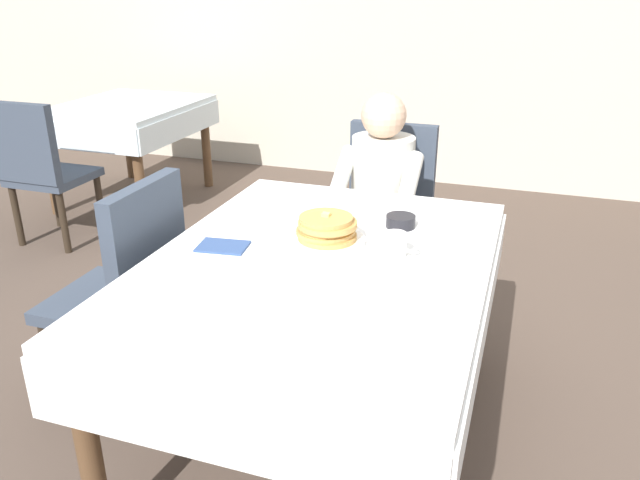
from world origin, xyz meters
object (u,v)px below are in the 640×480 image
at_px(fork_left_of_plate, 274,237).
at_px(background_table_far, 129,119).
at_px(chair_diner, 386,205).
at_px(cup_coffee, 396,245).
at_px(background_chair_empty, 40,165).
at_px(chair_left_side, 129,282).
at_px(knife_right_of_plate, 377,251).
at_px(bowl_butter, 401,221).
at_px(plate_breakfast, 326,241).
at_px(breakfast_stack, 327,228).
at_px(dining_table_main, 319,283).
at_px(diner_person, 380,188).
at_px(spoon_near_edge, 306,279).

distance_m(fork_left_of_plate, background_table_far, 2.87).
bearing_deg(background_table_far, chair_diner, -23.93).
distance_m(cup_coffee, background_table_far, 3.21).
height_order(chair_diner, background_chair_empty, same).
relative_size(chair_left_side, knife_right_of_plate, 4.65).
bearing_deg(knife_right_of_plate, background_chair_empty, 71.62).
distance_m(bowl_butter, background_table_far, 3.01).
xyz_separation_m(fork_left_of_plate, background_table_far, (-2.02, 2.03, -0.12)).
bearing_deg(background_table_far, fork_left_of_plate, -45.07).
xyz_separation_m(chair_diner, knife_right_of_plate, (0.21, -1.05, 0.21)).
bearing_deg(chair_left_side, chair_diner, -32.08).
height_order(plate_breakfast, bowl_butter, bowl_butter).
relative_size(knife_right_of_plate, background_table_far, 0.18).
relative_size(breakfast_stack, knife_right_of_plate, 1.09).
xyz_separation_m(dining_table_main, chair_left_side, (-0.77, 0.00, -0.12)).
relative_size(diner_person, background_table_far, 1.00).
bearing_deg(bowl_butter, dining_table_main, -117.74).
relative_size(breakfast_stack, bowl_butter, 1.98).
relative_size(plate_breakfast, background_chair_empty, 0.30).
bearing_deg(breakfast_stack, chair_left_side, -169.64).
xyz_separation_m(cup_coffee, spoon_near_edge, (-0.23, -0.26, -0.04)).
height_order(fork_left_of_plate, spoon_near_edge, same).
bearing_deg(breakfast_stack, dining_table_main, -81.93).
xyz_separation_m(diner_person, breakfast_stack, (0.02, -0.88, 0.13)).
height_order(cup_coffee, bowl_butter, cup_coffee).
relative_size(spoon_near_edge, background_chair_empty, 0.16).
relative_size(breakfast_stack, background_table_far, 0.19).
height_order(chair_left_side, background_table_far, chair_left_side).
bearing_deg(chair_diner, cup_coffee, 104.39).
bearing_deg(background_table_far, knife_right_of_plate, -40.16).
bearing_deg(chair_diner, bowl_butter, 106.29).
bearing_deg(spoon_near_edge, plate_breakfast, 98.37).
distance_m(dining_table_main, cup_coffee, 0.29).
bearing_deg(spoon_near_edge, fork_left_of_plate, 130.61).
height_order(chair_diner, spoon_near_edge, chair_diner).
relative_size(dining_table_main, knife_right_of_plate, 7.62).
height_order(chair_diner, diner_person, diner_person).
xyz_separation_m(diner_person, plate_breakfast, (0.02, -0.88, 0.08)).
distance_m(dining_table_main, background_chair_empty, 2.54).
xyz_separation_m(chair_diner, diner_person, (-0.00, -0.16, 0.14)).
relative_size(diner_person, cup_coffee, 9.91).
distance_m(dining_table_main, breakfast_stack, 0.20).
distance_m(knife_right_of_plate, background_table_far, 3.15).
bearing_deg(chair_left_side, cup_coffee, -84.34).
distance_m(diner_person, cup_coffee, 0.96).
xyz_separation_m(chair_diner, spoon_near_edge, (0.05, -1.33, 0.21)).
bearing_deg(bowl_butter, background_chair_empty, 161.29).
bearing_deg(diner_person, background_chair_empty, -4.72).
bearing_deg(bowl_butter, knife_right_of_plate, -96.17).
relative_size(chair_left_side, plate_breakfast, 3.32).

